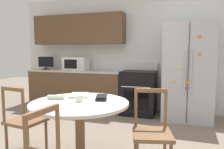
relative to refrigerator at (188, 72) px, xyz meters
The scene contains 13 objects.
back_wall 1.78m from the refrigerator, 166.46° to the left, with size 5.20×0.44×2.60m.
kitchen_counter 2.50m from the refrigerator, behind, with size 2.24×0.64×0.90m.
refrigerator is the anchor object (origin of this frame).
oven_range 1.08m from the refrigerator, behind, with size 0.71×0.68×1.08m.
microwave 2.48m from the refrigerator, behind, with size 0.55×0.38×0.29m.
countertop_tv 3.26m from the refrigerator, behind, with size 0.39×0.16×0.30m.
dining_table 2.58m from the refrigerator, 118.07° to the right, with size 1.12×1.12×0.76m.
dining_chair_right 2.21m from the refrigerator, 100.78° to the right, with size 0.51×0.51×0.90m.
dining_chair_left 3.04m from the refrigerator, 132.51° to the right, with size 0.48×0.48×0.90m.
candle_glass 2.56m from the refrigerator, 118.18° to the right, with size 0.09×0.09×0.08m.
folded_napkin 2.71m from the refrigerator, 124.69° to the right, with size 0.20×0.11×0.05m.
wallet 2.35m from the refrigerator, 115.14° to the right, with size 0.14×0.15×0.07m.
mail_stack 2.39m from the refrigerator, 124.60° to the right, with size 0.31×0.36×0.02m.
Camera 1 is at (1.25, -2.28, 1.33)m, focal length 35.00 mm.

